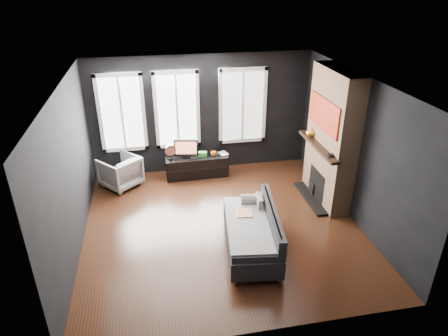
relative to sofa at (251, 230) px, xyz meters
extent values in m
plane|color=black|center=(-0.36, 0.77, -0.39)|extent=(5.00, 5.00, 0.00)
plane|color=white|center=(-0.36, 0.77, 2.31)|extent=(5.00, 5.00, 0.00)
cube|color=black|center=(-0.36, 3.27, 0.96)|extent=(5.00, 0.02, 2.70)
cube|color=black|center=(-2.86, 0.77, 0.96)|extent=(0.02, 5.00, 2.70)
cube|color=black|center=(2.14, 0.77, 0.96)|extent=(0.02, 5.00, 2.70)
cube|color=gray|center=(0.27, 0.49, 0.17)|extent=(0.11, 0.34, 0.33)
imported|color=silver|center=(-2.25, 2.72, -0.01)|extent=(1.01, 1.00, 0.76)
imported|color=orange|center=(-0.16, 2.86, 0.16)|extent=(0.14, 0.11, 0.13)
imported|color=tan|center=(0.00, 2.89, 0.22)|extent=(0.17, 0.07, 0.24)
cube|color=#2B7D31|center=(-0.41, 2.87, 0.15)|extent=(0.22, 0.16, 0.11)
imported|color=gold|center=(1.69, 1.82, 0.93)|extent=(0.22, 0.23, 0.19)
cylinder|color=black|center=(1.69, 0.82, 0.86)|extent=(0.14, 0.14, 0.04)
camera|label=1|loc=(-1.49, -5.33, 3.90)|focal=32.00mm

